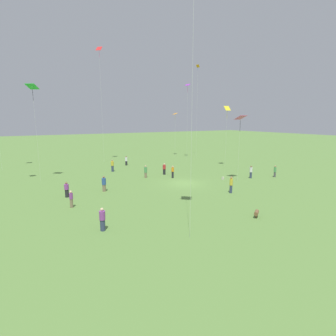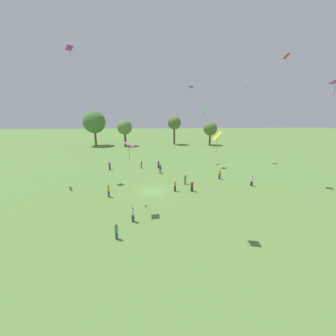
# 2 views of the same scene
# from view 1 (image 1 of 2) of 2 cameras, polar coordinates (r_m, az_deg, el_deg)

# --- Properties ---
(ground_plane) EXTENTS (240.00, 240.00, 0.00)m
(ground_plane) POSITION_cam_1_polar(r_m,az_deg,el_deg) (33.38, 3.46, -3.39)
(ground_plane) COLOR #5B843D
(person_0) EXTENTS (0.48, 0.48, 1.86)m
(person_0) POSITION_cam_1_polar(r_m,az_deg,el_deg) (29.75, 13.57, -3.54)
(person_0) COLOR #333D5B
(person_0) RESTS_ON ground_plane
(person_1) EXTENTS (0.45, 0.45, 1.66)m
(person_1) POSITION_cam_1_polar(r_m,az_deg,el_deg) (39.72, 22.26, -0.67)
(person_1) COLOR #4C4C51
(person_1) RESTS_ON ground_plane
(person_2) EXTENTS (0.59, 0.59, 1.75)m
(person_2) POSITION_cam_1_polar(r_m,az_deg,el_deg) (20.03, -14.09, -10.81)
(person_2) COLOR #333D5B
(person_2) RESTS_ON ground_plane
(person_3) EXTENTS (0.51, 0.51, 1.73)m
(person_3) POSITION_cam_1_polar(r_m,az_deg,el_deg) (36.52, -4.90, -0.81)
(person_3) COLOR #847056
(person_3) RESTS_ON ground_plane
(person_4) EXTENTS (0.47, 0.47, 1.65)m
(person_4) POSITION_cam_1_polar(r_m,az_deg,el_deg) (46.83, -9.08, 1.56)
(person_4) COLOR #232328
(person_4) RESTS_ON ground_plane
(person_5) EXTENTS (0.48, 0.48, 1.67)m
(person_5) POSITION_cam_1_polar(r_m,az_deg,el_deg) (38.53, -0.82, -0.23)
(person_5) COLOR #232328
(person_5) RESTS_ON ground_plane
(person_6) EXTENTS (0.48, 0.48, 1.64)m
(person_6) POSITION_cam_1_polar(r_m,az_deg,el_deg) (29.38, -21.19, -4.45)
(person_6) COLOR #232328
(person_6) RESTS_ON ground_plane
(person_7) EXTENTS (0.47, 0.47, 1.71)m
(person_7) POSITION_cam_1_polar(r_m,az_deg,el_deg) (36.29, 1.02, -0.84)
(person_7) COLOR #232328
(person_7) RESTS_ON ground_plane
(person_8) EXTENTS (0.50, 0.50, 1.74)m
(person_8) POSITION_cam_1_polar(r_m,az_deg,el_deg) (37.92, 17.60, -0.82)
(person_8) COLOR #333D5B
(person_8) RESTS_ON ground_plane
(person_9) EXTENTS (0.50, 0.50, 1.77)m
(person_9) POSITION_cam_1_polar(r_m,az_deg,el_deg) (30.44, -13.76, -3.38)
(person_9) COLOR #847056
(person_9) RESTS_ON ground_plane
(person_10) EXTENTS (0.51, 0.51, 1.85)m
(person_10) POSITION_cam_1_polar(r_m,az_deg,el_deg) (41.60, -12.00, 0.48)
(person_10) COLOR #333D5B
(person_10) RESTS_ON ground_plane
(person_11) EXTENTS (0.38, 0.38, 1.61)m
(person_11) POSITION_cam_1_polar(r_m,az_deg,el_deg) (25.87, -20.32, -6.34)
(person_11) COLOR #847056
(person_11) RESTS_ON ground_plane
(kite_0) EXTENTS (0.77, 0.66, 18.97)m
(kite_0) POSITION_cam_1_polar(r_m,az_deg,el_deg) (57.33, 6.48, 19.33)
(kite_0) COLOR orange
(kite_0) RESTS_ON ground_plane
(kite_1) EXTENTS (1.20, 1.29, 8.53)m
(kite_1) POSITION_cam_1_polar(r_m,az_deg,el_deg) (34.81, 15.50, 10.27)
(kite_1) COLOR #E54C99
(kite_1) RESTS_ON ground_plane
(kite_3) EXTENTS (1.71, 1.73, 12.35)m
(kite_3) POSITION_cam_1_polar(r_m,az_deg,el_deg) (38.09, -27.44, 15.05)
(kite_3) COLOR green
(kite_3) RESTS_ON ground_plane
(kite_5) EXTENTS (0.76, 1.06, 10.19)m
(kite_5) POSITION_cam_1_polar(r_m,az_deg,el_deg) (45.02, 12.76, 12.17)
(kite_5) COLOR yellow
(kite_5) RESTS_ON ground_plane
(kite_6) EXTENTS (0.88, 0.84, 9.35)m
(kite_6) POSITION_cam_1_polar(r_m,az_deg,el_deg) (57.77, 1.56, 11.39)
(kite_6) COLOR orange
(kite_6) RESTS_ON ground_plane
(kite_7) EXTENTS (1.19, 1.20, 20.50)m
(kite_7) POSITION_cam_1_polar(r_m,az_deg,el_deg) (51.14, -14.73, 22.68)
(kite_7) COLOR red
(kite_7) RESTS_ON ground_plane
(kite_8) EXTENTS (1.17, 1.13, 14.84)m
(kite_8) POSITION_cam_1_polar(r_m,az_deg,el_deg) (53.50, 4.30, 16.86)
(kite_8) COLOR purple
(kite_8) RESTS_ON ground_plane
(dog_0) EXTENTS (0.67, 0.81, 0.59)m
(dog_0) POSITION_cam_1_polar(r_m,az_deg,el_deg) (23.28, 18.72, -9.20)
(dog_0) COLOR brown
(dog_0) RESTS_ON ground_plane
(picnic_bag_0) EXTENTS (0.18, 0.30, 0.38)m
(picnic_bag_0) POSITION_cam_1_polar(r_m,az_deg,el_deg) (36.13, 11.84, -2.20)
(picnic_bag_0) COLOR beige
(picnic_bag_0) RESTS_ON ground_plane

